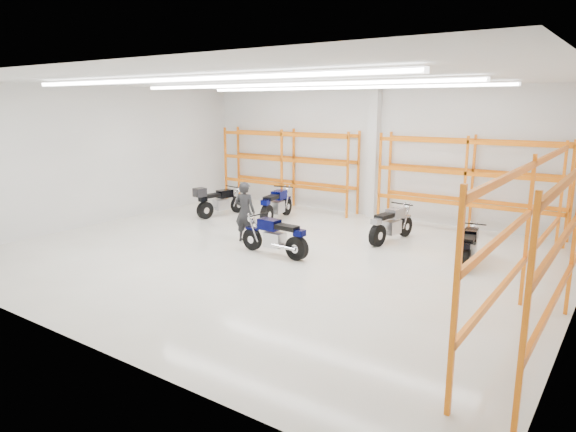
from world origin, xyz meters
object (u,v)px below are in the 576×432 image
Objects in this scene: structural_column at (374,153)px; motorcycle_back_b at (276,206)px; motorcycle_main at (277,237)px; motorcycle_back_a at (217,202)px; motorcycle_back_c at (390,225)px; motorcycle_back_d at (469,247)px; standing_man at (245,212)px.

motorcycle_back_b is at bearing -134.89° from structural_column.
motorcycle_main is at bearing -53.36° from motorcycle_back_b.
motorcycle_back_c is at bearing 2.74° from motorcycle_back_a.
motorcycle_back_a is at bearing 176.28° from motorcycle_back_d.
motorcycle_back_b is 1.04× the size of motorcycle_back_c.
motorcycle_back_a is at bearing -161.05° from motorcycle_back_b.
motorcycle_back_b is at bearing -82.03° from standing_man.
motorcycle_main reaches higher than motorcycle_back_d.
structural_column is (-0.09, 5.84, 1.76)m from motorcycle_main.
motorcycle_back_a is 0.48× the size of structural_column.
standing_man reaches higher than motorcycle_back_a.
motorcycle_back_b is (-2.53, 3.40, 0.02)m from motorcycle_main.
standing_man is at bearing -145.47° from motorcycle_back_c.
standing_man is at bearing -106.01° from structural_column.
motorcycle_back_c is at bearing -156.20° from standing_man.
motorcycle_back_a is 1.00× the size of motorcycle_back_c.
motorcycle_back_c is 4.21m from standing_man.
motorcycle_back_a reaches higher than motorcycle_back_b.
motorcycle_back_a is at bearing 149.47° from motorcycle_main.
structural_column is (1.50, 5.22, 1.37)m from standing_man.
motorcycle_back_c is (1.86, 3.01, 0.00)m from motorcycle_main.
structural_column reaches higher than motorcycle_back_a.
motorcycle_back_d is at bearing -10.55° from motorcycle_back_b.
motorcycle_back_b is 2.95m from standing_man.
motorcycle_back_d is at bearing -3.72° from motorcycle_back_a.
motorcycle_back_b is 1.16× the size of motorcycle_back_d.
structural_column reaches higher than standing_man.
motorcycle_back_d is (8.93, -0.58, -0.09)m from motorcycle_back_a.
structural_column reaches higher than motorcycle_back_c.
motorcycle_main is 0.97× the size of motorcycle_back_b.
motorcycle_back_d is at bearing -176.68° from standing_man.
motorcycle_back_b is 1.26× the size of standing_man.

